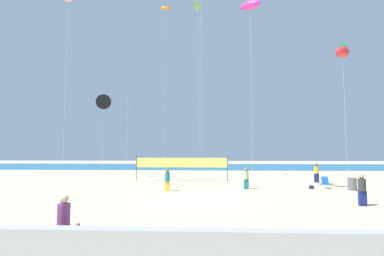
# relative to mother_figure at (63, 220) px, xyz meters

# --- Properties ---
(ground_plane) EXTENTS (120.00, 120.00, 0.00)m
(ground_plane) POSITION_rel_mother_figure_xyz_m (3.64, 9.32, -0.87)
(ground_plane) COLOR beige
(ocean_band) EXTENTS (120.00, 20.00, 0.01)m
(ocean_band) POSITION_rel_mother_figure_xyz_m (3.64, 43.59, -0.86)
(ocean_band) COLOR #1E6B99
(ocean_band) RESTS_ON ground
(boardwalk_ledge) EXTENTS (28.00, 0.44, 0.96)m
(boardwalk_ledge) POSITION_rel_mother_figure_xyz_m (3.64, -1.16, -0.39)
(boardwalk_ledge) COLOR #A8A8AD
(boardwalk_ledge) RESTS_ON ground
(mother_figure) EXTENTS (0.37, 0.37, 1.62)m
(mother_figure) POSITION_rel_mother_figure_xyz_m (0.00, 0.00, 0.00)
(mother_figure) COLOR #EA7260
(mother_figure) RESTS_ON ground
(toddler_figure) EXTENTS (0.18, 0.18, 0.81)m
(toddler_figure) POSITION_rel_mother_figure_xyz_m (0.45, -0.02, -0.44)
(toddler_figure) COLOR navy
(toddler_figure) RESTS_ON ground
(beachgoer_mustard_shirt) EXTENTS (0.39, 0.39, 1.73)m
(beachgoer_mustard_shirt) POSITION_rel_mother_figure_xyz_m (14.12, 18.72, 0.06)
(beachgoer_mustard_shirt) COLOR navy
(beachgoer_mustard_shirt) RESTS_ON ground
(beachgoer_charcoal_shirt) EXTENTS (0.39, 0.39, 1.70)m
(beachgoer_charcoal_shirt) POSITION_rel_mother_figure_xyz_m (12.40, 7.46, 0.04)
(beachgoer_charcoal_shirt) COLOR navy
(beachgoer_charcoal_shirt) RESTS_ON ground
(beachgoer_teal_shirt) EXTENTS (0.36, 0.36, 1.58)m
(beachgoer_teal_shirt) POSITION_rel_mother_figure_xyz_m (1.43, 12.47, -0.02)
(beachgoer_teal_shirt) COLOR gold
(beachgoer_teal_shirt) RESTS_ON ground
(beachgoer_sage_shirt) EXTENTS (0.37, 0.37, 1.61)m
(beachgoer_sage_shirt) POSITION_rel_mother_figure_xyz_m (7.20, 13.87, -0.01)
(beachgoer_sage_shirt) COLOR #19727A
(beachgoer_sage_shirt) RESTS_ON ground
(folding_beach_chair) EXTENTS (0.52, 0.65, 0.89)m
(folding_beach_chair) POSITION_rel_mother_figure_xyz_m (13.28, 14.51, -0.40)
(folding_beach_chair) COLOR #1959B2
(folding_beach_chair) RESTS_ON ground
(trash_barrel) EXTENTS (0.63, 0.63, 0.90)m
(trash_barrel) POSITION_rel_mother_figure_xyz_m (14.79, 13.56, -0.42)
(trash_barrel) COLOR #595960
(trash_barrel) RESTS_ON ground
(volleyball_net) EXTENTS (8.70, 0.14, 2.40)m
(volleyball_net) POSITION_rel_mother_figure_xyz_m (1.87, 19.29, 0.77)
(volleyball_net) COLOR #4C4C51
(volleyball_net) RESTS_ON ground
(beach_handbag) EXTENTS (0.33, 0.17, 0.27)m
(beach_handbag) POSITION_rel_mother_figure_xyz_m (12.09, 14.15, -0.73)
(beach_handbag) COLOR navy
(beach_handbag) RESTS_ON ground
(kite_magenta_inflatable) EXTENTS (1.76, 1.68, 13.66)m
(kite_magenta_inflatable) POSITION_rel_mother_figure_xyz_m (7.36, 11.80, 12.30)
(kite_magenta_inflatable) COLOR silver
(kite_magenta_inflatable) RESTS_ON ground
(kite_pink_diamond) EXTENTS (0.67, 0.67, 14.12)m
(kite_pink_diamond) POSITION_rel_mother_figure_xyz_m (-5.90, 11.80, 12.62)
(kite_pink_diamond) COLOR silver
(kite_pink_diamond) RESTS_ON ground
(kite_lime_delta) EXTENTS (0.70, 1.18, 18.85)m
(kite_lime_delta) POSITION_rel_mother_figure_xyz_m (3.41, 21.86, 17.39)
(kite_lime_delta) COLOR silver
(kite_lime_delta) RESTS_ON ground
(kite_violet_diamond) EXTENTS (0.51, 0.51, 10.47)m
(kite_violet_diamond) POSITION_rel_mother_figure_xyz_m (-4.90, 24.96, 8.92)
(kite_violet_diamond) COLOR silver
(kite_violet_diamond) RESTS_ON ground
(kite_orange_inflatable) EXTENTS (1.44, 0.78, 21.01)m
(kite_orange_inflatable) POSITION_rel_mother_figure_xyz_m (-0.84, 27.00, 19.68)
(kite_orange_inflatable) COLOR silver
(kite_orange_inflatable) RESTS_ON ground
(kite_red_inflatable) EXTENTS (2.07, 2.41, 10.44)m
(kite_red_inflatable) POSITION_rel_mother_figure_xyz_m (13.80, 12.11, 8.92)
(kite_red_inflatable) COLOR silver
(kite_red_inflatable) RESTS_ON ground
(kite_black_delta) EXTENTS (1.63, 0.95, 8.66)m
(kite_black_delta) POSITION_rel_mother_figure_xyz_m (-6.45, 21.30, 7.01)
(kite_black_delta) COLOR silver
(kite_black_delta) RESTS_ON ground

